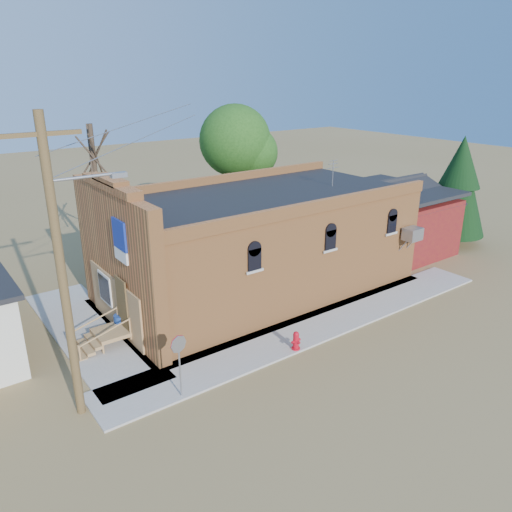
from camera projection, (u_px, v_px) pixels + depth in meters
ground at (306, 347)px, 19.08m from camera, size 120.00×120.00×0.00m
sidewalk_south at (318, 326)px, 20.58m from camera, size 19.00×2.20×0.08m
sidewalk_west at (89, 332)px, 20.08m from camera, size 2.60×10.00×0.08m
brick_bar at (255, 244)px, 23.34m from camera, size 16.40×7.97×6.30m
red_shed at (392, 212)px, 28.86m from camera, size 5.40×6.40×4.30m
utility_pole at (63, 268)px, 13.80m from camera, size 3.12×0.26×9.00m
tree_bare_near at (93, 155)px, 25.17m from camera, size 2.80×2.80×7.65m
tree_leafy at (235, 141)px, 30.58m from camera, size 4.40×4.40×8.15m
evergreen_tree at (459, 183)px, 29.47m from camera, size 3.60×3.60×6.50m
fire_hydrant at (296, 340)px, 18.64m from camera, size 0.42×0.41×0.73m
stop_sign at (179, 350)px, 15.48m from camera, size 0.59×0.18×2.18m
trash_barrel at (121, 324)px, 19.81m from camera, size 0.58×0.58×0.78m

